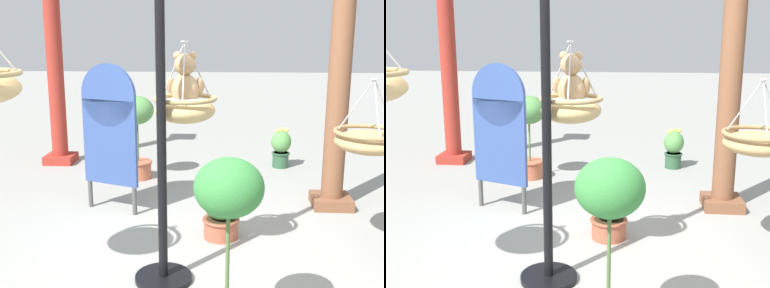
# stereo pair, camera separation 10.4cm
# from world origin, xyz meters

# --- Properties ---
(ground_plane) EXTENTS (40.00, 40.00, 0.00)m
(ground_plane) POSITION_xyz_m (0.00, 0.00, 0.00)
(ground_plane) COLOR gray
(display_pole_central) EXTENTS (0.44, 0.44, 2.63)m
(display_pole_central) POSITION_xyz_m (-0.24, -0.19, 0.84)
(display_pole_central) COLOR black
(display_pole_central) RESTS_ON ground
(hanging_basket_with_teddy) EXTENTS (0.49, 0.49, 0.62)m
(hanging_basket_with_teddy) POSITION_xyz_m (-0.09, 0.06, 1.31)
(hanging_basket_with_teddy) COLOR tan
(teddy_bear) EXTENTS (0.29, 0.26, 0.42)m
(teddy_bear) POSITION_xyz_m (-0.09, 0.08, 1.50)
(teddy_bear) COLOR tan
(hanging_basket_right_low) EXTENTS (0.59, 0.59, 0.62)m
(hanging_basket_right_low) POSITION_xyz_m (1.40, 0.40, 1.00)
(hanging_basket_right_low) COLOR tan
(greenhouse_pillar_left) EXTENTS (0.44, 0.44, 2.85)m
(greenhouse_pillar_left) POSITION_xyz_m (-2.20, 3.13, 1.38)
(greenhouse_pillar_left) COLOR #9E2D23
(greenhouse_pillar_left) RESTS_ON ground
(greenhouse_pillar_right) EXTENTS (0.44, 0.44, 3.10)m
(greenhouse_pillar_right) POSITION_xyz_m (1.39, 1.55, 1.50)
(greenhouse_pillar_right) COLOR brown
(greenhouse_pillar_right) RESTS_ON ground
(potted_plant_fern_front) EXTENTS (0.28, 0.28, 0.57)m
(potted_plant_fern_front) POSITION_xyz_m (1.01, 3.11, 0.29)
(potted_plant_fern_front) COLOR #2D5638
(potted_plant_fern_front) RESTS_ON ground
(potted_plant_flowering_red) EXTENTS (0.41, 0.41, 1.18)m
(potted_plant_flowering_red) POSITION_xyz_m (0.24, -0.93, 0.68)
(potted_plant_flowering_red) COLOR #2D5638
(potted_plant_flowering_red) RESTS_ON ground
(potted_plant_bushy_green) EXTENTS (0.43, 0.43, 1.09)m
(potted_plant_bushy_green) POSITION_xyz_m (-0.91, 2.44, 0.66)
(potted_plant_bushy_green) COLOR #BC6042
(potted_plant_bushy_green) RESTS_ON ground
(potted_plant_small_succulent) EXTENTS (0.35, 0.35, 0.53)m
(potted_plant_small_succulent) POSITION_xyz_m (0.19, 0.63, 0.25)
(potted_plant_small_succulent) COLOR #AD563D
(potted_plant_small_succulent) RESTS_ON ground
(display_sign_board) EXTENTS (0.62, 0.27, 1.57)m
(display_sign_board) POSITION_xyz_m (-0.98, 1.25, 0.93)
(display_sign_board) COLOR #334C8C
(display_sign_board) RESTS_ON ground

